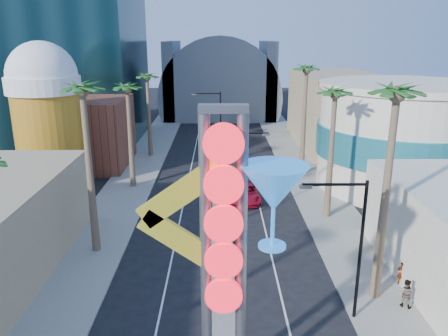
# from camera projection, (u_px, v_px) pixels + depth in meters

# --- Properties ---
(sidewalk_west) EXTENTS (5.00, 100.00, 0.15)m
(sidewalk_west) POSITION_uv_depth(u_px,v_px,m) (137.00, 172.00, 49.60)
(sidewalk_west) COLOR gray
(sidewalk_west) RESTS_ON ground
(sidewalk_east) EXTENTS (5.00, 100.00, 0.15)m
(sidewalk_east) POSITION_uv_depth(u_px,v_px,m) (304.00, 171.00, 49.79)
(sidewalk_east) COLOR gray
(sidewalk_east) RESTS_ON ground
(median) EXTENTS (1.60, 84.00, 0.15)m
(median) POSITION_uv_depth(u_px,v_px,m) (221.00, 164.00, 52.57)
(median) COLOR gray
(median) RESTS_ON ground
(brick_filler_west) EXTENTS (10.00, 10.00, 8.00)m
(brick_filler_west) POSITION_uv_depth(u_px,v_px,m) (85.00, 133.00, 51.26)
(brick_filler_west) COLOR brown
(brick_filler_west) RESTS_ON ground
(filler_east) EXTENTS (10.00, 20.00, 10.00)m
(filler_east) POSITION_uv_depth(u_px,v_px,m) (335.00, 110.00, 60.88)
(filler_east) COLOR tan
(filler_east) RESTS_ON ground
(beer_mug) EXTENTS (7.00, 7.00, 14.50)m
(beer_mug) POSITION_uv_depth(u_px,v_px,m) (47.00, 111.00, 42.48)
(beer_mug) COLOR #A86F16
(beer_mug) RESTS_ON ground
(turquoise_building) EXTENTS (16.60, 16.60, 10.60)m
(turquoise_building) POSITION_uv_depth(u_px,v_px,m) (401.00, 137.00, 43.60)
(turquoise_building) COLOR beige
(turquoise_building) RESTS_ON ground
(canopy) EXTENTS (22.00, 16.00, 22.00)m
(canopy) POSITION_uv_depth(u_px,v_px,m) (220.00, 93.00, 83.88)
(canopy) COLOR slate
(canopy) RESTS_ON ground
(neon_sign) EXTENTS (6.53, 2.60, 12.55)m
(neon_sign) POSITION_uv_depth(u_px,v_px,m) (245.00, 239.00, 16.95)
(neon_sign) COLOR gray
(neon_sign) RESTS_ON ground
(streetlight_0) EXTENTS (3.79, 0.25, 8.00)m
(streetlight_0) POSITION_uv_depth(u_px,v_px,m) (228.00, 170.00, 33.95)
(streetlight_0) COLOR black
(streetlight_0) RESTS_ON ground
(streetlight_1) EXTENTS (3.79, 0.25, 8.00)m
(streetlight_1) POSITION_uv_depth(u_px,v_px,m) (216.00, 116.00, 56.91)
(streetlight_1) COLOR black
(streetlight_1) RESTS_ON ground
(streetlight_2) EXTENTS (3.45, 0.25, 8.00)m
(streetlight_2) POSITION_uv_depth(u_px,v_px,m) (352.00, 239.00, 22.55)
(streetlight_2) COLOR black
(streetlight_2) RESTS_ON ground
(palm_1) EXTENTS (2.40, 2.40, 12.70)m
(palm_1) POSITION_uv_depth(u_px,v_px,m) (83.00, 101.00, 28.30)
(palm_1) COLOR brown
(palm_1) RESTS_ON ground
(palm_2) EXTENTS (2.40, 2.40, 11.20)m
(palm_2) POSITION_uv_depth(u_px,v_px,m) (128.00, 94.00, 42.09)
(palm_2) COLOR brown
(palm_2) RESTS_ON ground
(palm_3) EXTENTS (2.40, 2.40, 11.20)m
(palm_3) POSITION_uv_depth(u_px,v_px,m) (147.00, 82.00, 53.58)
(palm_3) COLOR brown
(palm_3) RESTS_ON ground
(palm_5) EXTENTS (2.40, 2.40, 13.20)m
(palm_5) POSITION_uv_depth(u_px,v_px,m) (395.00, 109.00, 22.62)
(palm_5) COLOR brown
(palm_5) RESTS_ON ground
(palm_6) EXTENTS (2.40, 2.40, 11.70)m
(palm_6) POSITION_uv_depth(u_px,v_px,m) (335.00, 101.00, 34.49)
(palm_6) COLOR brown
(palm_6) RESTS_ON ground
(palm_7) EXTENTS (2.40, 2.40, 12.70)m
(palm_7) POSITION_uv_depth(u_px,v_px,m) (306.00, 76.00, 45.72)
(palm_7) COLOR brown
(palm_7) RESTS_ON ground
(red_pickup) EXTENTS (2.70, 5.64, 1.55)m
(red_pickup) POSITION_uv_depth(u_px,v_px,m) (245.00, 192.00, 41.05)
(red_pickup) COLOR #AA0D25
(red_pickup) RESTS_ON ground
(pedestrian_a) EXTENTS (0.62, 0.47, 1.52)m
(pedestrian_a) POSITION_uv_depth(u_px,v_px,m) (402.00, 273.00, 26.80)
(pedestrian_a) COLOR gray
(pedestrian_a) RESTS_ON sidewalk_east
(pedestrian_b) EXTENTS (1.03, 0.99, 1.68)m
(pedestrian_b) POSITION_uv_depth(u_px,v_px,m) (406.00, 293.00, 24.58)
(pedestrian_b) COLOR gray
(pedestrian_b) RESTS_ON sidewalk_east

